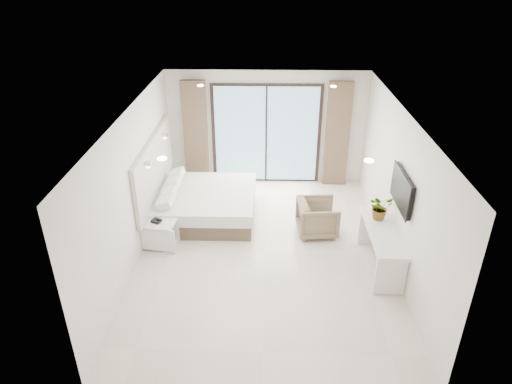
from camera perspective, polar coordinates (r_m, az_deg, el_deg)
ground at (r=8.63m, az=1.07°, el=-7.55°), size 6.20×6.20×0.00m
room_shell at (r=8.63m, az=-0.11°, el=4.50°), size 4.62×6.22×2.72m
bed at (r=9.66m, az=-6.44°, el=-1.47°), size 2.06×1.96×0.71m
nightstand at (r=8.84m, az=-11.85°, el=-5.20°), size 0.64×0.56×0.53m
phone at (r=8.69m, az=-12.35°, el=-3.55°), size 0.21×0.19×0.06m
console_desk at (r=8.24m, az=15.48°, el=-5.83°), size 0.52×1.65×0.77m
plant at (r=8.38m, az=15.23°, el=-2.14°), size 0.56×0.58×0.36m
armchair at (r=9.08m, az=7.71°, el=-3.00°), size 0.76×0.80×0.77m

